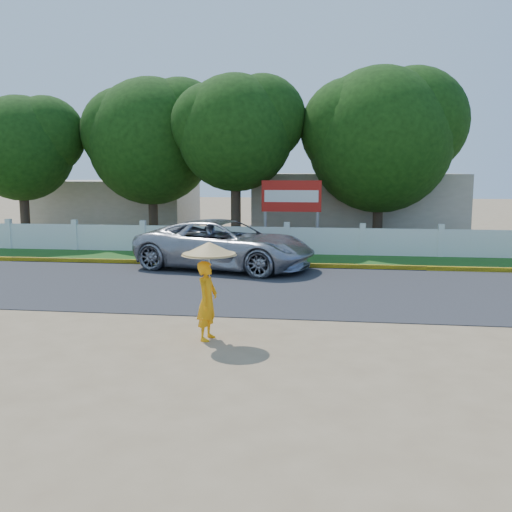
{
  "coord_description": "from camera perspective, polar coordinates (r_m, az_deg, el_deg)",
  "views": [
    {
      "loc": [
        1.84,
        -11.55,
        3.35
      ],
      "look_at": [
        0.0,
        2.0,
        1.3
      ],
      "focal_mm": 40.0,
      "sensor_mm": 36.0,
      "label": 1
    }
  ],
  "objects": [
    {
      "name": "vehicle",
      "position": [
        19.51,
        -3.09,
        1.15
      ],
      "size": [
        6.6,
        4.18,
        1.7
      ],
      "primitive_type": "imported",
      "rotation": [
        0.0,
        0.0,
        1.33
      ],
      "color": "#A0A1A8",
      "rests_on": "ground"
    },
    {
      "name": "tree_row",
      "position": [
        25.86,
        5.93,
        11.84
      ],
      "size": [
        34.41,
        7.07,
        8.44
      ],
      "color": "#473828",
      "rests_on": "ground"
    },
    {
      "name": "road",
      "position": [
        16.5,
        1.17,
        -3.15
      ],
      "size": [
        60.0,
        7.0,
        0.02
      ],
      "primitive_type": "cube",
      "color": "#38383A",
      "rests_on": "ground"
    },
    {
      "name": "building_near",
      "position": [
        29.63,
        10.01,
        5.02
      ],
      "size": [
        10.0,
        6.0,
        3.2
      ],
      "primitive_type": "cube",
      "color": "#B7AD99",
      "rests_on": "ground"
    },
    {
      "name": "grass_verge",
      "position": [
        21.64,
        2.77,
        -0.35
      ],
      "size": [
        60.0,
        3.5,
        0.03
      ],
      "primitive_type": "cube",
      "color": "#2D601E",
      "rests_on": "ground"
    },
    {
      "name": "fence",
      "position": [
        23.0,
        3.09,
        1.52
      ],
      "size": [
        40.0,
        0.1,
        1.1
      ],
      "primitive_type": "cube",
      "color": "silver",
      "rests_on": "ground"
    },
    {
      "name": "monk_with_parasol",
      "position": [
        11.29,
        -4.82,
        -2.04
      ],
      "size": [
        1.09,
        1.09,
        1.98
      ],
      "color": "orange",
      "rests_on": "ground"
    },
    {
      "name": "building_far",
      "position": [
        32.83,
        -13.47,
        4.89
      ],
      "size": [
        8.0,
        5.0,
        2.8
      ],
      "primitive_type": "cube",
      "color": "#B7AD99",
      "rests_on": "ground"
    },
    {
      "name": "ground",
      "position": [
        12.17,
        -1.28,
        -7.46
      ],
      "size": [
        120.0,
        120.0,
        0.0
      ],
      "primitive_type": "plane",
      "color": "#9E8460",
      "rests_on": "ground"
    },
    {
      "name": "billboard",
      "position": [
        23.94,
        3.56,
        5.62
      ],
      "size": [
        2.5,
        0.13,
        2.95
      ],
      "color": "gray",
      "rests_on": "ground"
    },
    {
      "name": "curb",
      "position": [
        19.96,
        2.34,
        -0.91
      ],
      "size": [
        40.0,
        0.18,
        0.16
      ],
      "primitive_type": "cube",
      "color": "yellow",
      "rests_on": "ground"
    }
  ]
}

